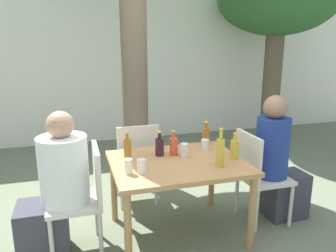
{
  "coord_description": "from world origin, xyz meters",
  "views": [
    {
      "loc": [
        -0.87,
        -2.62,
        1.74
      ],
      "look_at": [
        0.0,
        0.3,
        0.98
      ],
      "focal_mm": 35.0,
      "sensor_mm": 36.0,
      "label": 1
    }
  ],
  "objects": [
    {
      "name": "person_seated_0",
      "position": [
        -1.05,
        -0.0,
        0.56
      ],
      "size": [
        0.6,
        0.39,
        1.24
      ],
      "rotation": [
        0.0,
        0.0,
        -1.57
      ],
      "color": "#383842",
      "rests_on": "ground_plane"
    },
    {
      "name": "soda_bottle_1",
      "position": [
        0.02,
        0.17,
        0.82
      ],
      "size": [
        0.08,
        0.08,
        0.24
      ],
      "color": "#DB4C2D",
      "rests_on": "dining_table_front"
    },
    {
      "name": "amber_bottle_2",
      "position": [
        -0.42,
        0.16,
        0.83
      ],
      "size": [
        0.07,
        0.07,
        0.26
      ],
      "color": "#9E661E",
      "rests_on": "dining_table_front"
    },
    {
      "name": "dining_table_front",
      "position": [
        0.0,
        0.0,
        0.64
      ],
      "size": [
        1.18,
        0.95,
        0.73
      ],
      "color": "#B27F4C",
      "rests_on": "ground_plane"
    },
    {
      "name": "drinking_glass_1",
      "position": [
        -0.37,
        -0.19,
        0.79
      ],
      "size": [
        0.07,
        0.07,
        0.12
      ],
      "color": "silver",
      "rests_on": "dining_table_front"
    },
    {
      "name": "drinking_glass_2",
      "position": [
        -0.47,
        -0.17,
        0.79
      ],
      "size": [
        0.06,
        0.06,
        0.13
      ],
      "color": "silver",
      "rests_on": "dining_table_front"
    },
    {
      "name": "oil_cruet_0",
      "position": [
        0.51,
        -0.08,
        0.82
      ],
      "size": [
        0.07,
        0.07,
        0.24
      ],
      "color": "gold",
      "rests_on": "dining_table_front"
    },
    {
      "name": "patio_chair_0",
      "position": [
        -0.82,
        0.0,
        0.53
      ],
      "size": [
        0.44,
        0.44,
        0.92
      ],
      "rotation": [
        0.0,
        0.0,
        -1.57
      ],
      "color": "beige",
      "rests_on": "ground_plane"
    },
    {
      "name": "patio_chair_1",
      "position": [
        0.82,
        0.0,
        0.53
      ],
      "size": [
        0.44,
        0.44,
        0.92
      ],
      "rotation": [
        0.0,
        0.0,
        1.57
      ],
      "color": "beige",
      "rests_on": "ground_plane"
    },
    {
      "name": "wine_bottle_4",
      "position": [
        -0.11,
        0.19,
        0.82
      ],
      "size": [
        0.08,
        0.08,
        0.23
      ],
      "color": "#331923",
      "rests_on": "dining_table_front"
    },
    {
      "name": "patio_chair_2",
      "position": [
        -0.24,
        0.71,
        0.53
      ],
      "size": [
        0.44,
        0.44,
        0.92
      ],
      "rotation": [
        0.0,
        0.0,
        3.14
      ],
      "color": "beige",
      "rests_on": "ground_plane"
    },
    {
      "name": "amber_bottle_3",
      "position": [
        0.44,
        0.41,
        0.82
      ],
      "size": [
        0.08,
        0.08,
        0.24
      ],
      "color": "#9E661E",
      "rests_on": "dining_table_front"
    },
    {
      "name": "drinking_glass_0",
      "position": [
        0.1,
        0.1,
        0.79
      ],
      "size": [
        0.08,
        0.08,
        0.12
      ],
      "color": "silver",
      "rests_on": "dining_table_front"
    },
    {
      "name": "ground_plane",
      "position": [
        0.0,
        0.0,
        0.0
      ],
      "size": [
        30.0,
        30.0,
        0.0
      ],
      "primitive_type": "plane",
      "color": "#667056"
    },
    {
      "name": "drinking_glass_3",
      "position": [
        0.36,
        0.23,
        0.78
      ],
      "size": [
        0.08,
        0.08,
        0.1
      ],
      "color": "white",
      "rests_on": "dining_table_front"
    },
    {
      "name": "person_seated_1",
      "position": [
        1.05,
        -0.0,
        0.58
      ],
      "size": [
        0.56,
        0.32,
        1.28
      ],
      "rotation": [
        0.0,
        0.0,
        1.57
      ],
      "color": "#383842",
      "rests_on": "ground_plane"
    },
    {
      "name": "oil_cruet_5",
      "position": [
        0.31,
        -0.22,
        0.86
      ],
      "size": [
        0.07,
        0.07,
        0.34
      ],
      "color": "gold",
      "rests_on": "dining_table_front"
    },
    {
      "name": "cafe_building_wall",
      "position": [
        0.0,
        3.35,
        1.4
      ],
      "size": [
        10.0,
        0.08,
        2.8
      ],
      "color": "white",
      "rests_on": "ground_plane"
    }
  ]
}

